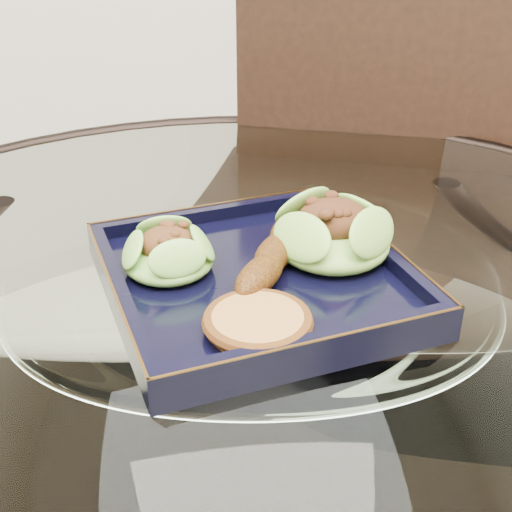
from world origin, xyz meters
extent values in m
cylinder|color=white|center=(0.00, 0.00, 0.76)|extent=(1.10, 1.10, 0.01)
torus|color=black|center=(0.00, 0.00, 0.76)|extent=(1.13, 1.13, 0.02)
cylinder|color=black|center=(0.28, 0.28, 0.38)|extent=(0.04, 0.04, 0.75)
cylinder|color=black|center=(-0.28, 0.28, 0.38)|extent=(0.04, 0.04, 0.75)
cube|color=black|center=(0.18, 0.28, 0.51)|extent=(0.57, 0.57, 0.04)
cube|color=black|center=(0.24, 0.48, 0.80)|extent=(0.42, 0.16, 0.50)
cylinder|color=black|center=(0.05, 0.53, 0.24)|extent=(0.03, 0.03, 0.48)
cylinder|color=black|center=(0.42, 0.41, 0.24)|extent=(0.03, 0.03, 0.48)
cube|color=black|center=(0.01, 0.04, 0.77)|extent=(0.33, 0.33, 0.02)
ellipsoid|color=#4B8E29|center=(-0.07, 0.05, 0.80)|extent=(0.10, 0.10, 0.03)
ellipsoid|color=#539C2D|center=(0.09, 0.07, 0.80)|extent=(0.14, 0.14, 0.04)
ellipsoid|color=#5E3109|center=(0.03, 0.05, 0.80)|extent=(0.09, 0.15, 0.03)
cylinder|color=#AE763A|center=(0.00, -0.06, 0.79)|extent=(0.09, 0.09, 0.02)
camera|label=1|loc=(-0.05, -0.54, 1.12)|focal=50.00mm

